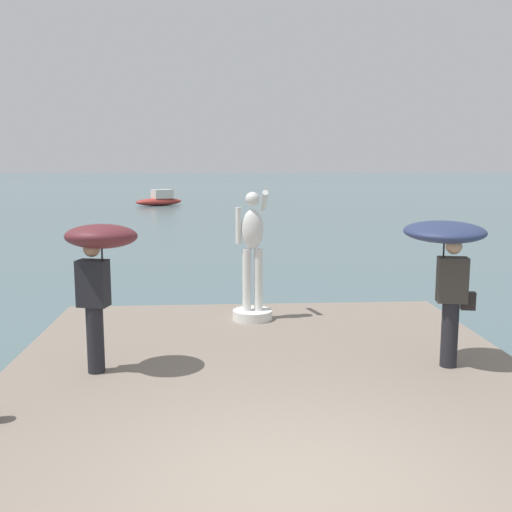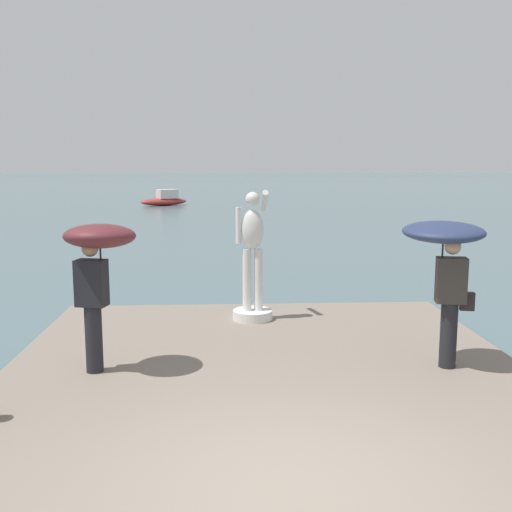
# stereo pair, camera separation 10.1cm
# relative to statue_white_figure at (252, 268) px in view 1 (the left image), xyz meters

# --- Properties ---
(ground_plane) EXTENTS (400.00, 400.00, 0.00)m
(ground_plane) POSITION_rel_statue_white_figure_xyz_m (0.05, 34.47, -1.30)
(ground_plane) COLOR #4C666B
(pier) EXTENTS (6.97, 9.68, 0.40)m
(pier) POSITION_rel_statue_white_figure_xyz_m (0.05, -3.69, -1.10)
(pier) COLOR slate
(pier) RESTS_ON ground
(statue_white_figure) EXTENTS (0.69, 0.91, 2.26)m
(statue_white_figure) POSITION_rel_statue_white_figure_xyz_m (0.00, 0.00, 0.00)
(statue_white_figure) COLOR silver
(statue_white_figure) RESTS_ON pier
(onlooker_left) EXTENTS (1.09, 1.10, 1.96)m
(onlooker_left) POSITION_rel_statue_white_figure_xyz_m (-2.10, -2.55, 0.62)
(onlooker_left) COLOR black
(onlooker_left) RESTS_ON pier
(onlooker_right) EXTENTS (1.25, 1.26, 1.97)m
(onlooker_right) POSITION_rel_statue_white_figure_xyz_m (2.40, -2.58, 0.65)
(onlooker_right) COLOR black
(onlooker_right) RESTS_ON pier
(boat_mid) EXTENTS (3.94, 2.99, 1.23)m
(boat_mid) POSITION_rel_statue_white_figure_xyz_m (-5.06, 36.10, -0.86)
(boat_mid) COLOR #9E2D28
(boat_mid) RESTS_ON ground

